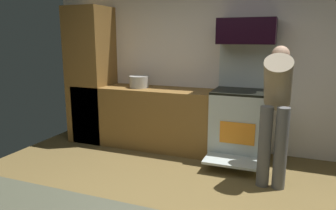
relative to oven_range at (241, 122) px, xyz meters
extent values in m
cube|color=silver|center=(-0.48, 0.37, 0.79)|extent=(5.20, 0.12, 2.60)
cube|color=brown|center=(-1.38, 0.01, -0.06)|extent=(2.40, 0.60, 0.90)
cube|color=brown|center=(-2.38, 0.01, 0.54)|extent=(0.60, 0.60, 2.10)
cube|color=#B7C3BF|center=(0.00, -0.01, -0.05)|extent=(0.76, 0.64, 0.92)
cube|color=black|center=(0.00, -0.01, 0.42)|extent=(0.76, 0.64, 0.03)
cube|color=#B7C3BF|center=(0.00, 0.28, 0.74)|extent=(0.76, 0.06, 0.60)
cube|color=orange|center=(0.00, -0.33, -0.06)|extent=(0.44, 0.01, 0.28)
cube|color=#B7C3BF|center=(0.00, -0.51, -0.37)|extent=(0.72, 0.37, 0.03)
cube|color=black|center=(0.00, 0.09, 1.21)|extent=(0.74, 0.38, 0.33)
cylinder|color=#5A5A5A|center=(0.37, -0.75, -0.06)|extent=(0.14, 0.14, 0.91)
cylinder|color=#5A5A5A|center=(0.54, -0.75, -0.06)|extent=(0.14, 0.14, 0.91)
cylinder|color=gray|center=(0.45, -0.57, 0.64)|extent=(0.30, 0.61, 0.66)
sphere|color=tan|center=(0.45, -0.33, 0.93)|extent=(0.20, 0.20, 0.20)
cylinder|color=#B8B8B5|center=(-1.54, 0.01, 0.47)|extent=(0.29, 0.29, 0.17)
camera|label=1|loc=(0.57, -4.22, 1.12)|focal=33.73mm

